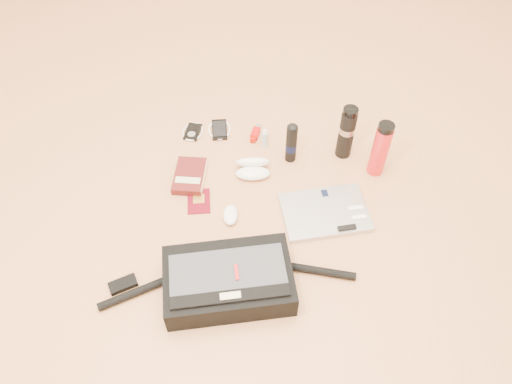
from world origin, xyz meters
TOP-DOWN VIEW (x-y plane):
  - ground at (0.00, 0.00)m, footprint 4.00×4.00m
  - messenger_bag at (-0.03, -0.29)m, footprint 0.88×0.42m
  - laptop at (0.27, 0.12)m, footprint 0.41×0.35m
  - book at (-0.32, 0.18)m, footprint 0.15×0.21m
  - passport at (-0.25, 0.07)m, footprint 0.13×0.15m
  - mouse at (-0.10, 0.02)m, footprint 0.08×0.11m
  - sunglasses_case at (-0.07, 0.27)m, footprint 0.18×0.16m
  - ipod at (-0.40, 0.45)m, footprint 0.10×0.11m
  - phone at (-0.28, 0.49)m, footprint 0.13×0.14m
  - inhaler at (-0.11, 0.50)m, footprint 0.03×0.11m
  - spray_bottle at (-0.06, 0.45)m, footprint 0.03×0.03m
  - aerosol_can at (0.07, 0.39)m, footprint 0.06×0.06m
  - thermos_black at (0.29, 0.48)m, footprint 0.08×0.08m
  - thermos_red at (0.44, 0.41)m, footprint 0.09×0.09m

SIDE VIEW (x-z plane):
  - ground at x=0.00m, z-range 0.00..0.00m
  - passport at x=-0.25m, z-range 0.00..0.01m
  - ipod at x=-0.40m, z-range 0.00..0.01m
  - phone at x=-0.28m, z-range 0.00..0.01m
  - laptop at x=0.27m, z-range 0.00..0.03m
  - inhaler at x=-0.11m, z-range 0.00..0.03m
  - mouse at x=-0.10m, z-range 0.00..0.03m
  - book at x=-0.32m, z-range 0.00..0.03m
  - sunglasses_case at x=-0.07m, z-range -0.01..0.07m
  - spray_bottle at x=-0.06m, z-range -0.01..0.09m
  - messenger_bag at x=-0.03m, z-range -0.01..0.12m
  - aerosol_can at x=0.07m, z-range 0.00..0.20m
  - thermos_black at x=0.29m, z-range 0.00..0.26m
  - thermos_red at x=0.44m, z-range 0.00..0.27m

